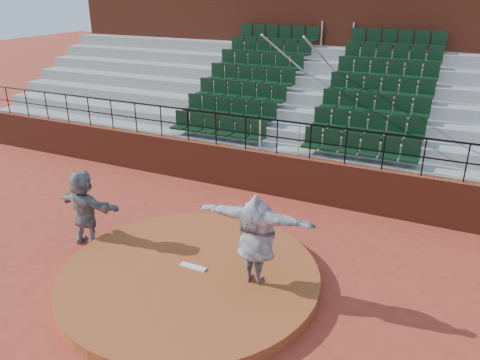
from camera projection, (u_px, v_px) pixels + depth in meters
ground at (190, 281)px, 9.99m from camera, size 90.00×90.00×0.00m
pitchers_mound at (190, 276)px, 9.95m from camera, size 5.50×5.50×0.25m
pitching_rubber at (193, 267)px, 10.02m from camera, size 0.60×0.15×0.03m
boundary_wall at (276, 174)px, 13.92m from camera, size 24.00×0.30×1.30m
wall_railing at (277, 130)px, 13.39m from camera, size 24.04×0.05×1.03m
seating_deck at (314, 119)px, 16.66m from camera, size 24.00×5.97×4.63m
press_box_facade at (345, 46)px, 19.15m from camera, size 24.00×3.00×7.10m
pitcher at (256, 238)px, 9.23m from camera, size 2.42×0.79×1.94m
fielder at (85, 208)px, 11.10m from camera, size 1.78×0.61×1.90m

